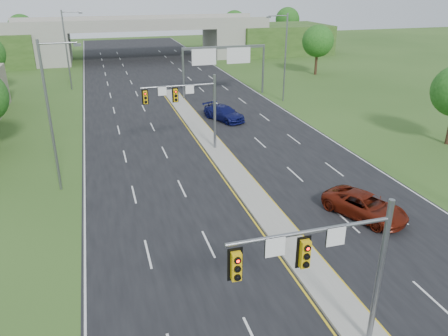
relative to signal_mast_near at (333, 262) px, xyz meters
name	(u,v)px	position (x,y,z in m)	size (l,w,h in m)	color
road	(192,120)	(2.26, 35.07, -4.72)	(24.00, 160.00, 0.02)	black
median	(221,156)	(2.26, 23.07, -4.63)	(2.00, 54.00, 0.16)	gray
lane_markings	(199,137)	(1.66, 28.99, -4.70)	(23.72, 160.00, 0.01)	gold
signal_mast_near	(333,262)	(0.00, 0.00, 0.00)	(6.62, 0.60, 7.00)	slate
signal_mast_far	(190,102)	(0.00, 25.00, 0.00)	(6.62, 0.60, 7.00)	slate
sign_gantry	(223,57)	(8.95, 44.99, 0.51)	(11.58, 0.44, 6.67)	slate
overpass	(143,41)	(2.26, 80.07, -1.17)	(80.00, 14.00, 8.10)	gray
lightpole_l_mid	(52,111)	(-11.03, 20.07, 1.38)	(2.85, 0.25, 11.00)	slate
lightpole_l_far	(68,47)	(-11.03, 55.07, 1.38)	(2.85, 0.25, 11.00)	slate
lightpole_r_far	(284,54)	(15.56, 40.07, 1.38)	(2.85, 0.25, 11.00)	slate
tree_r_mid	(318,41)	(28.26, 55.07, 0.78)	(5.20, 5.20, 8.12)	#382316
tree_back_b	(21,28)	(-21.74, 94.07, 0.78)	(5.60, 5.60, 8.32)	#382316
tree_back_c	(234,22)	(26.26, 94.07, 0.78)	(5.60, 5.60, 8.32)	#382316
tree_back_d	(287,20)	(40.26, 94.07, 1.11)	(6.00, 6.00, 8.85)	#382316
car_far_a	(365,206)	(8.40, 9.87, -3.92)	(2.62, 5.69, 1.58)	#581408
car_far_b	(224,113)	(5.74, 33.86, -3.89)	(2.28, 5.60, 1.62)	#0B0E45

